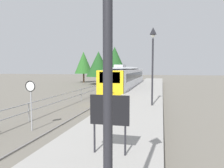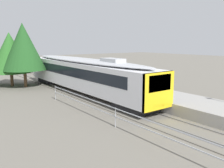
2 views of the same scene
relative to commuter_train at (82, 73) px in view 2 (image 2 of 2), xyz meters
name	(u,v)px [view 2 (image 2 of 2)]	position (x,y,z in m)	size (l,w,h in m)	color
ground_plane	(110,122)	(-3.00, -8.81, -2.15)	(160.00, 160.00, 0.00)	#6B665B
track_rails	(143,113)	(0.00, -8.81, -2.12)	(3.20, 60.00, 0.14)	#6B665B
commuter_train	(82,73)	(0.00, 0.00, 0.00)	(2.82, 21.00, 3.74)	silver
station_platform	(172,101)	(3.25, -8.81, -1.70)	(3.90, 60.00, 0.90)	#999691
tree_distant_left	(23,47)	(-3.52, 7.23, 2.54)	(4.89, 4.89, 7.38)	brown
tree_distant_centre	(10,53)	(-4.62, 8.87, 1.85)	(4.92, 4.92, 6.36)	brown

